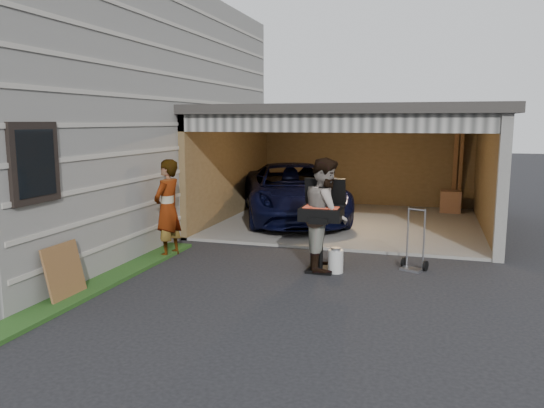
{
  "coord_description": "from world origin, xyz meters",
  "views": [
    {
      "loc": [
        2.65,
        -6.7,
        2.56
      ],
      "look_at": [
        0.06,
        1.9,
        1.15
      ],
      "focal_mm": 35.0,
      "sensor_mm": 36.0,
      "label": 1
    }
  ],
  "objects_px": {
    "man": "(326,214)",
    "propane_tank": "(336,261)",
    "hand_truck": "(414,258)",
    "plywood_panel": "(64,272)",
    "minivan": "(293,194)",
    "woman": "(168,208)",
    "bbq_grill": "(322,217)"
  },
  "relations": [
    {
      "from": "propane_tank",
      "to": "plywood_panel",
      "type": "relative_size",
      "value": 0.48
    },
    {
      "from": "man",
      "to": "propane_tank",
      "type": "height_order",
      "value": "man"
    },
    {
      "from": "bbq_grill",
      "to": "propane_tank",
      "type": "height_order",
      "value": "bbq_grill"
    },
    {
      "from": "plywood_panel",
      "to": "man",
      "type": "bearing_deg",
      "value": 39.29
    },
    {
      "from": "bbq_grill",
      "to": "propane_tank",
      "type": "xyz_separation_m",
      "value": [
        0.26,
        -0.04,
        -0.75
      ]
    },
    {
      "from": "woman",
      "to": "propane_tank",
      "type": "distance_m",
      "value": 3.35
    },
    {
      "from": "bbq_grill",
      "to": "plywood_panel",
      "type": "height_order",
      "value": "bbq_grill"
    },
    {
      "from": "minivan",
      "to": "woman",
      "type": "height_order",
      "value": "woman"
    },
    {
      "from": "minivan",
      "to": "plywood_panel",
      "type": "xyz_separation_m",
      "value": [
        -1.61,
        -6.86,
        -0.3
      ]
    },
    {
      "from": "minivan",
      "to": "bbq_grill",
      "type": "bearing_deg",
      "value": -90.96
    },
    {
      "from": "woman",
      "to": "propane_tank",
      "type": "bearing_deg",
      "value": 93.36
    },
    {
      "from": "propane_tank",
      "to": "man",
      "type": "bearing_deg",
      "value": 140.21
    },
    {
      "from": "woman",
      "to": "bbq_grill",
      "type": "xyz_separation_m",
      "value": [
        3.0,
        -0.16,
        0.02
      ]
    },
    {
      "from": "man",
      "to": "propane_tank",
      "type": "distance_m",
      "value": 0.83
    },
    {
      "from": "man",
      "to": "minivan",
      "type": "bearing_deg",
      "value": 11.06
    },
    {
      "from": "hand_truck",
      "to": "man",
      "type": "bearing_deg",
      "value": -143.06
    },
    {
      "from": "plywood_panel",
      "to": "bbq_grill",
      "type": "bearing_deg",
      "value": 38.13
    },
    {
      "from": "man",
      "to": "plywood_panel",
      "type": "relative_size",
      "value": 2.35
    },
    {
      "from": "woman",
      "to": "hand_truck",
      "type": "relative_size",
      "value": 1.72
    },
    {
      "from": "plywood_panel",
      "to": "hand_truck",
      "type": "xyz_separation_m",
      "value": [
        4.77,
        3.07,
        -0.2
      ]
    },
    {
      "from": "minivan",
      "to": "hand_truck",
      "type": "height_order",
      "value": "minivan"
    },
    {
      "from": "minivan",
      "to": "propane_tank",
      "type": "xyz_separation_m",
      "value": [
        1.89,
        -4.36,
        -0.51
      ]
    },
    {
      "from": "man",
      "to": "plywood_panel",
      "type": "bearing_deg",
      "value": 118.48
    },
    {
      "from": "woman",
      "to": "propane_tank",
      "type": "xyz_separation_m",
      "value": [
        3.26,
        -0.2,
        -0.73
      ]
    },
    {
      "from": "propane_tank",
      "to": "plywood_panel",
      "type": "distance_m",
      "value": 4.31
    },
    {
      "from": "plywood_panel",
      "to": "hand_truck",
      "type": "bearing_deg",
      "value": 32.77
    },
    {
      "from": "man",
      "to": "propane_tank",
      "type": "xyz_separation_m",
      "value": [
        0.22,
        -0.18,
        -0.78
      ]
    },
    {
      "from": "propane_tank",
      "to": "hand_truck",
      "type": "height_order",
      "value": "hand_truck"
    },
    {
      "from": "woman",
      "to": "bbq_grill",
      "type": "distance_m",
      "value": 3.0
    },
    {
      "from": "plywood_panel",
      "to": "minivan",
      "type": "bearing_deg",
      "value": 76.82
    },
    {
      "from": "man",
      "to": "hand_truck",
      "type": "relative_size",
      "value": 1.81
    },
    {
      "from": "minivan",
      "to": "propane_tank",
      "type": "bearing_deg",
      "value": -88.19
    }
  ]
}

